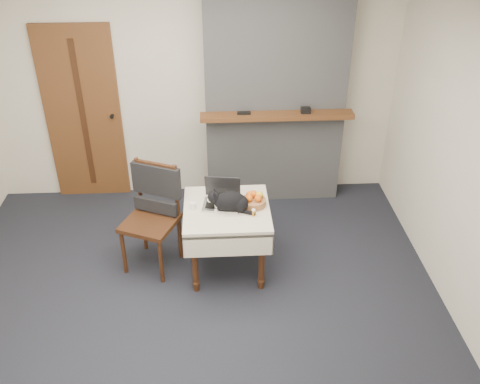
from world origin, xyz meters
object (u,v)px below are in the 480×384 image
object	(u,v)px
laptop	(222,198)
chair	(154,202)
cream_jar	(193,206)
pill_bottle	(254,212)
side_table	(227,218)
cat	(231,202)
door	(83,115)
fruit_basket	(254,200)

from	to	relation	value
laptop	chair	distance (m)	0.65
cream_jar	pill_bottle	bearing A→B (deg)	-14.78
chair	side_table	bearing A→B (deg)	7.70
pill_bottle	chair	world-z (taller)	chair
cat	chair	bearing A→B (deg)	165.77
door	chair	distance (m)	1.58
door	cream_jar	size ratio (longest dim) A/B	30.90
laptop	chair	bearing A→B (deg)	178.97
cat	fruit_basket	size ratio (longest dim) A/B	1.95
chair	laptop	bearing A→B (deg)	13.71
pill_bottle	fruit_basket	bearing A→B (deg)	84.64
chair	cream_jar	bearing A→B (deg)	-3.62
cat	chair	size ratio (longest dim) A/B	0.41
cat	fruit_basket	distance (m)	0.23
side_table	chair	distance (m)	0.71
side_table	laptop	xyz separation A→B (m)	(-0.04, 0.08, 0.17)
cat	laptop	bearing A→B (deg)	126.72
laptop	fruit_basket	bearing A→B (deg)	-0.27
laptop	pill_bottle	world-z (taller)	laptop
cat	cream_jar	bearing A→B (deg)	176.91
side_table	fruit_basket	world-z (taller)	fruit_basket
door	side_table	bearing A→B (deg)	-44.28
laptop	cream_jar	xyz separation A→B (m)	(-0.26, -0.08, -0.03)
cream_jar	fruit_basket	bearing A→B (deg)	3.34
side_table	cream_jar	distance (m)	0.34
chair	cat	bearing A→B (deg)	5.59
cream_jar	chair	bearing A→B (deg)	152.70
laptop	fruit_basket	world-z (taller)	laptop
cream_jar	cat	bearing A→B (deg)	-6.95
laptop	pill_bottle	xyz separation A→B (m)	(0.28, -0.22, -0.03)
door	side_table	world-z (taller)	door
door	laptop	bearing A→B (deg)	-43.44
cream_jar	pill_bottle	size ratio (longest dim) A/B	0.96
fruit_basket	pill_bottle	bearing A→B (deg)	-95.36
cat	cream_jar	distance (m)	0.35
laptop	cream_jar	world-z (taller)	laptop
cat	door	bearing A→B (deg)	139.52
cream_jar	fruit_basket	size ratio (longest dim) A/B	0.29
cat	pill_bottle	bearing A→B (deg)	-23.22
cream_jar	pill_bottle	xyz separation A→B (m)	(0.54, -0.14, 0.00)
laptop	pill_bottle	distance (m)	0.35
cat	pill_bottle	world-z (taller)	cat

